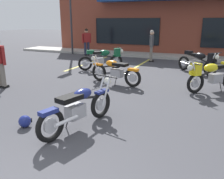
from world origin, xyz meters
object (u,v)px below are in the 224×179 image
object	(u,v)px
person_near_building	(152,44)
helmet_on_pavement	(25,121)
motorcycle_red_sportbike	(103,58)
motorcycle_black_cruiser	(211,75)
motorcycle_foreground_classic	(79,107)
motorcycle_green_cafe_racer	(199,61)
motorcycle_orange_scrambler	(115,71)
person_in_shorts_foreground	(87,40)

from	to	relation	value
person_near_building	helmet_on_pavement	distance (m)	9.16
motorcycle_red_sportbike	motorcycle_black_cruiser	distance (m)	4.92
motorcycle_foreground_classic	motorcycle_green_cafe_racer	xyz separation A→B (m)	(1.90, 6.51, 0.07)
person_near_building	motorcycle_red_sportbike	bearing A→B (deg)	-116.72
motorcycle_orange_scrambler	person_near_building	xyz separation A→B (m)	(0.04, 5.07, 0.49)
motorcycle_red_sportbike	person_near_building	size ratio (longest dim) A/B	1.04
motorcycle_orange_scrambler	person_near_building	bearing A→B (deg)	89.55
motorcycle_black_cruiser	motorcycle_orange_scrambler	world-z (taller)	same
motorcycle_foreground_classic	person_near_building	bearing A→B (deg)	94.36
motorcycle_black_cruiser	person_near_building	distance (m)	5.66
person_in_shorts_foreground	person_near_building	size ratio (longest dim) A/B	1.00
motorcycle_red_sportbike	person_near_building	distance (m)	3.31
motorcycle_black_cruiser	person_near_building	bearing A→B (deg)	123.44
motorcycle_foreground_classic	person_in_shorts_foreground	size ratio (longest dim) A/B	1.24
motorcycle_orange_scrambler	helmet_on_pavement	distance (m)	4.07
motorcycle_red_sportbike	motorcycle_green_cafe_racer	distance (m)	4.11
motorcycle_black_cruiser	person_near_building	world-z (taller)	person_near_building
motorcycle_foreground_classic	person_in_shorts_foreground	distance (m)	10.59
motorcycle_red_sportbike	person_in_shorts_foreground	distance (m)	4.59
person_near_building	helmet_on_pavement	size ratio (longest dim) A/B	6.44
motorcycle_orange_scrambler	person_in_shorts_foreground	size ratio (longest dim) A/B	1.24
motorcycle_black_cruiser	person_in_shorts_foreground	distance (m)	9.17
person_in_shorts_foreground	motorcycle_green_cafe_racer	bearing A→B (deg)	-22.37
motorcycle_foreground_classic	person_near_building	world-z (taller)	person_near_building
motorcycle_green_cafe_racer	person_near_building	size ratio (longest dim) A/B	1.05
motorcycle_red_sportbike	person_in_shorts_foreground	xyz separation A→B (m)	(-2.83, 3.59, 0.42)
motorcycle_red_sportbike	helmet_on_pavement	distance (m)	6.28
motorcycle_red_sportbike	motorcycle_black_cruiser	size ratio (longest dim) A/B	1.05
motorcycle_foreground_classic	person_in_shorts_foreground	bearing A→B (deg)	118.01
motorcycle_green_cafe_racer	helmet_on_pavement	distance (m)	7.56
motorcycle_black_cruiser	motorcycle_orange_scrambler	bearing A→B (deg)	-173.46
motorcycle_green_cafe_racer	motorcycle_orange_scrambler	bearing A→B (deg)	-131.95
motorcycle_black_cruiser	motorcycle_green_cafe_racer	size ratio (longest dim) A/B	0.94
motorcycle_foreground_classic	person_near_building	size ratio (longest dim) A/B	1.24
motorcycle_green_cafe_racer	person_near_building	distance (m)	3.39
person_in_shorts_foreground	person_near_building	bearing A→B (deg)	-8.68
motorcycle_red_sportbike	motorcycle_orange_scrambler	xyz separation A→B (m)	(1.44, -2.13, -0.07)
motorcycle_foreground_classic	helmet_on_pavement	size ratio (longest dim) A/B	7.97
motorcycle_foreground_classic	motorcycle_black_cruiser	bearing A→B (deg)	58.37
motorcycle_red_sportbike	motorcycle_green_cafe_racer	size ratio (longest dim) A/B	0.99
person_near_building	motorcycle_orange_scrambler	bearing A→B (deg)	-90.45
motorcycle_foreground_classic	motorcycle_red_sportbike	world-z (taller)	same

